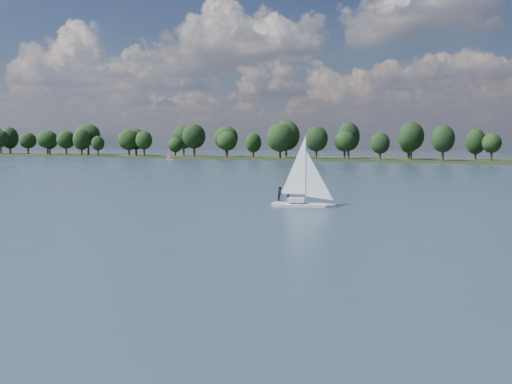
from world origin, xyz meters
The scene contains 6 objects.
ground centered at (0.00, 100.00, 0.00)m, with size 700.00×700.00×0.00m, color #233342.
far_shore centered at (0.00, 212.00, 0.00)m, with size 660.00×40.00×1.50m, color black.
sailboat centered at (-5.40, 52.05, 2.36)m, with size 6.64×3.77×8.43m.
dinghy_pink centered at (-116.20, 177.42, 1.15)m, with size 3.27×2.39×4.88m.
pontoon centered at (-181.84, 193.30, 0.00)m, with size 4.00×2.00×0.50m, color #535558.
treeline centered at (1.81, 208.55, 8.05)m, with size 562.95×73.70×18.64m.
Camera 1 is at (19.95, -5.99, 7.20)m, focal length 40.00 mm.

